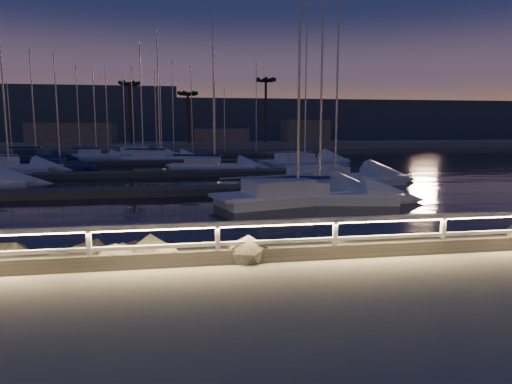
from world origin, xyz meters
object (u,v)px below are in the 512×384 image
sailboat_h (331,178)px  sailboat_l (303,161)px  sailboat_d (315,194)px  guard_rail (173,235)px  sailboat_i (35,156)px  sailboat_n (142,154)px  sailboat_c (293,194)px  sailboat_e (59,166)px  sailboat_m (95,155)px  sailboat_g (212,166)px  sailboat_j (6,167)px  sailboat_k (158,158)px

sailboat_h → sailboat_l: 15.69m
sailboat_d → guard_rail: bearing=-108.8°
guard_rail → sailboat_d: bearing=59.1°
sailboat_i → sailboat_n: size_ratio=0.89×
sailboat_c → sailboat_i: size_ratio=1.18×
sailboat_e → sailboat_d: bearing=-30.2°
sailboat_i → sailboat_m: (6.74, 0.98, -0.04)m
sailboat_g → sailboat_m: 22.11m
guard_rail → sailboat_l: sailboat_l is taller
sailboat_j → sailboat_h: bearing=-18.6°
sailboat_l → sailboat_n: size_ratio=1.11×
guard_rail → sailboat_c: 13.40m
sailboat_m → sailboat_c: bearing=-61.4°
sailboat_c → sailboat_n: size_ratio=1.05×
sailboat_k → sailboat_m: 10.38m
sailboat_c → sailboat_n: sailboat_c is taller
sailboat_i → sailboat_g: bearing=-34.8°
sailboat_k → sailboat_e: bearing=-121.8°
sailboat_m → sailboat_e: bearing=-87.1°
sailboat_j → sailboat_e: bearing=18.8°
sailboat_d → sailboat_e: sailboat_d is taller
sailboat_e → sailboat_i: sailboat_i is taller
sailboat_l → sailboat_n: sailboat_l is taller
sailboat_i → sailboat_k: sailboat_k is taller
sailboat_l → sailboat_m: size_ratio=1.46×
sailboat_i → sailboat_l: bearing=-18.5°
sailboat_h → sailboat_l: size_ratio=1.04×
sailboat_j → sailboat_k: bearing=46.8°
guard_rail → sailboat_m: (-9.96, 48.07, -0.96)m
guard_rail → sailboat_e: 34.06m
sailboat_m → sailboat_g: bearing=-49.0°
guard_rail → sailboat_n: 49.73m
sailboat_c → sailboat_k: (-8.11, 29.38, -0.01)m
sailboat_e → sailboat_g: bearing=9.8°
sailboat_i → sailboat_k: (14.63, -5.77, -0.00)m
sailboat_h → sailboat_i: sailboat_h is taller
sailboat_h → sailboat_k: bearing=110.0°
sailboat_l → sailboat_e: bearing=163.7°
sailboat_i → sailboat_j: size_ratio=0.89×
sailboat_c → sailboat_i: sailboat_c is taller
sailboat_d → sailboat_i: (-23.93, 35.04, 0.04)m
sailboat_h → sailboat_i: bearing=124.8°
sailboat_j → sailboat_n: size_ratio=1.00×
sailboat_c → sailboat_l: sailboat_l is taller
sailboat_e → sailboat_i: (-6.24, 14.69, 0.06)m
sailboat_c → sailboat_e: (-16.49, 20.46, -0.06)m
sailboat_e → sailboat_j: (-4.13, -0.69, 0.07)m
sailboat_g → sailboat_l: sailboat_l is taller
sailboat_d → sailboat_j: size_ratio=0.97×
guard_rail → sailboat_g: (3.13, 30.24, -0.94)m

